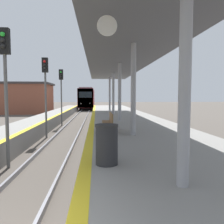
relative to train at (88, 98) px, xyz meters
name	(u,v)px	position (x,y,z in m)	size (l,w,h in m)	color
train	(88,98)	(0.00, 0.00, 0.00)	(2.86, 21.47, 4.32)	black
signal_near	(5,72)	(-1.29, -41.88, 1.26)	(0.36, 0.31, 4.99)	#595959
signal_mid	(45,83)	(-1.22, -36.05, 1.26)	(0.36, 0.31, 4.99)	#595959
signal_far	(61,87)	(-1.17, -30.21, 1.26)	(0.36, 0.31, 4.99)	#595959
station_canopy	(120,63)	(3.55, -34.87, 2.72)	(4.39, 27.85, 4.19)	#99999E
trash_bin	(107,144)	(2.18, -44.57, -0.78)	(0.58, 0.58, 1.00)	#262628
bench	(109,122)	(2.50, -39.65, -0.79)	(0.44, 1.79, 0.92)	brown
station_building	(14,98)	(-10.78, -14.91, 0.18)	(11.35, 6.42, 4.72)	brown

